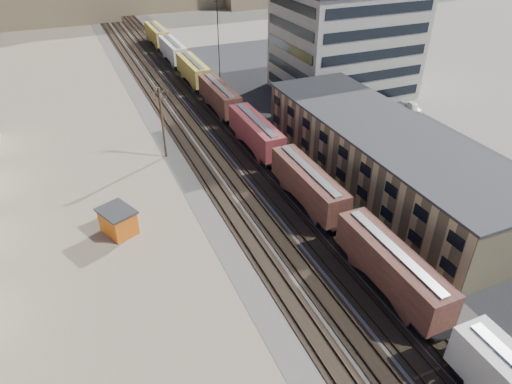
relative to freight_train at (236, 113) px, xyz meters
name	(u,v)px	position (x,y,z in m)	size (l,w,h in m)	color
ground	(416,379)	(-3.80, -46.59, -2.79)	(300.00, 300.00, 0.00)	#6B6356
ballast_bed	(207,125)	(-3.80, 3.41, -2.76)	(18.00, 200.00, 0.06)	#4C4742
dirt_yard	(82,180)	(-23.80, -6.59, -2.78)	(24.00, 180.00, 0.03)	#85725B
asphalt_lot	(377,139)	(18.20, -11.59, -2.77)	(26.00, 120.00, 0.04)	#232326
rail_tracks	(203,125)	(-4.35, 3.41, -2.68)	(11.40, 200.00, 0.24)	black
freight_train	(236,113)	(0.00, 0.00, 0.00)	(3.00, 119.74, 4.46)	black
warehouse	(383,155)	(11.18, -21.59, 0.86)	(12.40, 40.40, 7.25)	tan
office_tower	(345,40)	(24.15, 8.37, 6.47)	(22.60, 18.60, 18.45)	#9E998E
utility_pole_north	(162,122)	(-12.30, -4.59, 2.50)	(2.20, 0.32, 10.00)	#382619
radio_mast	(219,47)	(2.20, 13.41, 6.33)	(1.20, 0.16, 18.00)	black
maintenance_shed	(118,221)	(-21.08, -19.53, -1.32)	(4.32, 4.79, 2.87)	#D36013
parked_car_blue	(351,118)	(17.97, -4.74, -2.08)	(2.38, 5.16, 1.43)	navy
parked_car_far	(414,107)	(30.20, -5.10, -2.09)	(1.66, 4.12, 1.40)	white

